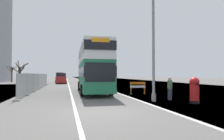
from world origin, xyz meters
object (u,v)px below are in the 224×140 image
car_oncoming_near (61,79)px  double_decker_bus (93,68)px  roadworks_barrier (138,87)px  pedestrian_at_kerb (170,89)px  red_pillar_postbox (194,89)px  lamppost_foreground (153,42)px  car_receding_mid (60,78)px

car_oncoming_near → double_decker_bus: bearing=-79.9°
roadworks_barrier → car_oncoming_near: 23.81m
roadworks_barrier → pedestrian_at_kerb: bearing=-79.3°
red_pillar_postbox → lamppost_foreground: bearing=145.8°
car_receding_mid → car_oncoming_near: bearing=-85.9°
car_receding_mid → pedestrian_at_kerb: 35.32m
lamppost_foreground → pedestrian_at_kerb: bearing=13.9°
pedestrian_at_kerb → car_receding_mid: bearing=104.1°
red_pillar_postbox → car_oncoming_near: bearing=107.0°
double_decker_bus → lamppost_foreground: size_ratio=1.25×
red_pillar_postbox → pedestrian_at_kerb: (-0.66, 1.78, -0.09)m
red_pillar_postbox → roadworks_barrier: red_pillar_postbox is taller
car_oncoming_near → car_receding_mid: (-0.53, 7.44, 0.07)m
lamppost_foreground → car_oncoming_near: bearing=103.8°
double_decker_bus → roadworks_barrier: (3.79, -2.77, -1.81)m
lamppost_foreground → red_pillar_postbox: bearing=-34.2°
lamppost_foreground → roadworks_barrier: bearing=81.8°
car_oncoming_near → car_receding_mid: car_receding_mid is taller
car_oncoming_near → car_receding_mid: bearing=94.1°
double_decker_bus → lamppost_foreground: (3.14, -7.28, 1.55)m
car_oncoming_near → car_receding_mid: 7.46m
lamppost_foreground → car_receding_mid: 35.47m
red_pillar_postbox → car_receding_mid: 37.21m
roadworks_barrier → lamppost_foreground: bearing=-98.2°
red_pillar_postbox → car_receding_mid: (-9.28, 36.03, 0.16)m
car_oncoming_near → pedestrian_at_kerb: size_ratio=2.65×
car_receding_mid → pedestrian_at_kerb: (8.63, -34.25, -0.25)m
car_receding_mid → red_pillar_postbox: bearing=-75.5°
red_pillar_postbox → roadworks_barrier: bearing=103.6°
lamppost_foreground → car_oncoming_near: size_ratio=1.98×
double_decker_bus → car_receding_mid: size_ratio=2.54×
double_decker_bus → red_pillar_postbox: (5.23, -8.70, -1.58)m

